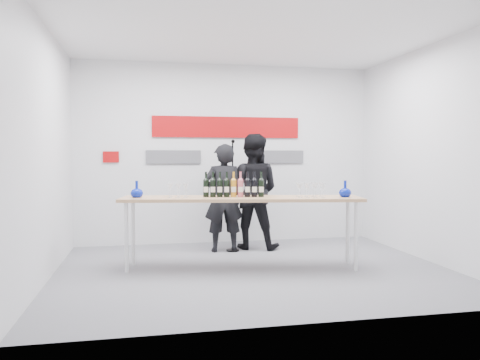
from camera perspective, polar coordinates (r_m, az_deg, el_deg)
The scene contains 12 objects.
ground at distance 6.16m, azimuth 1.68°, elevation -10.84°, with size 5.00×5.00×0.00m, color slate.
back_wall at distance 7.94m, azimuth -1.61°, elevation 3.20°, with size 5.00×0.04×3.00m, color silver.
signage at distance 7.91m, azimuth -1.98°, elevation 5.42°, with size 3.38×0.02×0.79m.
tasting_table at distance 6.09m, azimuth 0.19°, elevation -2.76°, with size 3.17×1.15×0.93m.
wine_bottles at distance 6.09m, azimuth -0.78°, elevation -0.53°, with size 0.80×0.21×0.33m.
decanter_left at distance 6.17m, azimuth -12.48°, elevation -1.09°, with size 0.16×0.16×0.21m, color #081B9C, non-canonical shape.
decanter_right at distance 6.25m, azimuth 12.69°, elevation -1.04°, with size 0.16×0.16×0.21m, color #081B9C, non-canonical shape.
glasses_left at distance 6.10m, azimuth -7.55°, elevation -1.23°, with size 0.29×0.26×0.18m.
glasses_right at distance 6.17m, azimuth 8.60°, elevation -1.20°, with size 0.39×0.27×0.18m.
presenter_left at distance 7.15m, azimuth -2.04°, elevation -2.21°, with size 0.60×0.39×1.65m, color black.
presenter_right at distance 7.40m, azimuth 1.50°, elevation -1.39°, with size 0.88×0.69×1.81m, color black.
mic_stand at distance 7.20m, azimuth -0.90°, elevation -4.57°, with size 0.20×0.20×1.72m.
Camera 1 is at (-1.37, -5.82, 1.47)m, focal length 35.00 mm.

